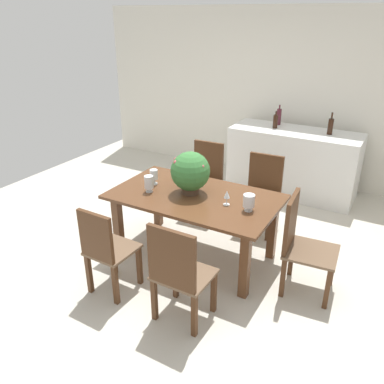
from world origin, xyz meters
TOP-DOWN VIEW (x-y plane):
  - ground_plane at (0.00, 0.00)m, footprint 7.04×7.04m
  - back_wall at (0.00, 2.60)m, footprint 6.40×0.10m
  - dining_table at (0.00, -0.16)m, footprint 1.75×1.03m
  - chair_far_left at (-0.40, 0.83)m, footprint 0.47×0.46m
  - chair_near_left at (-0.40, -1.15)m, footprint 0.41×0.44m
  - chair_far_right at (0.39, 0.83)m, footprint 0.49×0.50m
  - chair_foot_end at (1.14, -0.17)m, footprint 0.51×0.50m
  - chair_near_right at (0.39, -1.15)m, footprint 0.48×0.43m
  - flower_centerpiece at (-0.07, -0.13)m, footprint 0.41×0.41m
  - crystal_vase_left at (0.62, -0.22)m, footprint 0.11×0.11m
  - crystal_vase_center_near at (-0.47, -0.33)m, footprint 0.10×0.10m
  - crystal_vase_right at (-0.54, -0.13)m, footprint 0.09×0.09m
  - wine_glass at (0.38, -0.20)m, footprint 0.06×0.06m
  - kitchen_counter at (0.42, 2.03)m, footprint 1.82×0.70m
  - wine_bottle_green at (0.11, 2.02)m, footprint 0.07×0.07m
  - wine_bottle_amber at (0.87, 2.08)m, footprint 0.07×0.07m
  - wine_bottle_tall at (0.08, 2.24)m, footprint 0.07×0.07m

SIDE VIEW (x-z plane):
  - ground_plane at x=0.00m, z-range 0.00..0.00m
  - kitchen_counter at x=0.42m, z-range 0.00..0.96m
  - chair_near_left at x=-0.40m, z-range 0.05..0.96m
  - chair_far_right at x=0.39m, z-range 0.05..0.97m
  - chair_far_left at x=-0.40m, z-range 0.05..1.01m
  - chair_foot_end at x=1.14m, z-range 0.05..1.02m
  - chair_near_right at x=0.39m, z-range 0.05..1.02m
  - dining_table at x=0.00m, z-range 0.26..0.99m
  - crystal_vase_left at x=0.62m, z-range 0.75..0.92m
  - wine_glass at x=0.38m, z-range 0.77..0.92m
  - crystal_vase_right at x=-0.54m, z-range 0.76..0.93m
  - crystal_vase_center_near at x=-0.47m, z-range 0.75..0.93m
  - flower_centerpiece at x=-0.07m, z-range 0.75..1.20m
  - wine_bottle_green at x=0.11m, z-range 0.93..1.18m
  - wine_bottle_amber at x=0.87m, z-range 0.92..1.22m
  - wine_bottle_tall at x=0.08m, z-range 0.93..1.22m
  - back_wall at x=0.00m, z-range 0.00..2.60m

